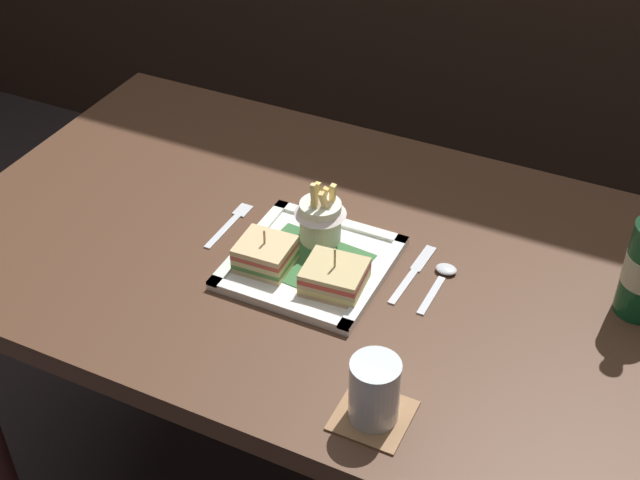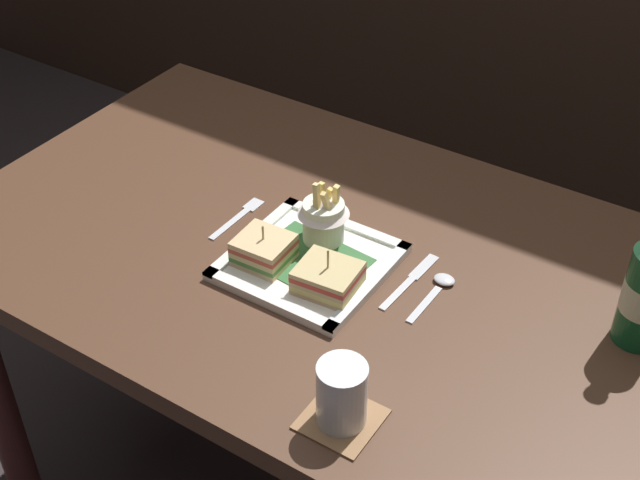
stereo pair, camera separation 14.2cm
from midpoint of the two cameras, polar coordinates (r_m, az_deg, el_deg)
name	(u,v)px [view 2 (the right image)]	position (r m, az deg, el deg)	size (l,w,h in m)	color
dining_table	(330,300)	(1.53, 3.31, -4.02)	(1.32, 0.79, 0.75)	#4F3221
square_plate	(309,262)	(1.43, 2.16, -1.57)	(0.25, 0.25, 0.02)	white
sandwich_half_left	(264,250)	(1.41, -0.80, -0.76)	(0.09, 0.08, 0.07)	#DFC184
sandwich_half_right	(328,278)	(1.37, 3.50, -2.59)	(0.10, 0.09, 0.08)	tan
fries_cup	(324,215)	(1.44, 3.06, 1.55)	(0.09, 0.09, 0.12)	white
drink_coaster	(341,419)	(1.21, 4.83, -11.68)	(0.10, 0.10, 0.00)	#956943
water_glass	(342,398)	(1.17, 4.95, -10.31)	(0.07, 0.07, 0.10)	silver
fork	(240,216)	(1.54, -2.62, 1.45)	(0.02, 0.14, 0.00)	silver
knife	(412,279)	(1.42, 8.83, -2.64)	(0.02, 0.16, 0.00)	silver
spoon	(439,286)	(1.41, 10.62, -3.07)	(0.04, 0.13, 0.01)	silver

